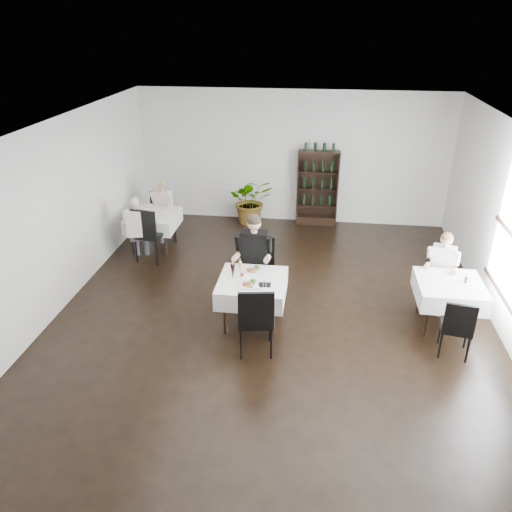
{
  "coord_description": "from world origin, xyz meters",
  "views": [
    {
      "loc": [
        0.64,
        -6.65,
        4.43
      ],
      "look_at": [
        -0.27,
        0.2,
        1.08
      ],
      "focal_mm": 35.0,
      "sensor_mm": 36.0,
      "label": 1
    }
  ],
  "objects_px": {
    "potted_tree": "(251,200)",
    "diner_main": "(253,254)",
    "main_table": "(252,288)",
    "wine_shelf": "(317,189)"
  },
  "relations": [
    {
      "from": "main_table",
      "to": "potted_tree",
      "type": "distance_m",
      "value": 4.24
    },
    {
      "from": "potted_tree",
      "to": "diner_main",
      "type": "distance_m",
      "value": 3.69
    },
    {
      "from": "wine_shelf",
      "to": "diner_main",
      "type": "height_order",
      "value": "wine_shelf"
    },
    {
      "from": "potted_tree",
      "to": "diner_main",
      "type": "height_order",
      "value": "diner_main"
    },
    {
      "from": "wine_shelf",
      "to": "diner_main",
      "type": "distance_m",
      "value": 3.87
    },
    {
      "from": "diner_main",
      "to": "main_table",
      "type": "bearing_deg",
      "value": -83.99
    },
    {
      "from": "wine_shelf",
      "to": "diner_main",
      "type": "bearing_deg",
      "value": -104.39
    },
    {
      "from": "wine_shelf",
      "to": "potted_tree",
      "type": "xyz_separation_m",
      "value": [
        -1.51,
        -0.11,
        -0.3
      ]
    },
    {
      "from": "wine_shelf",
      "to": "potted_tree",
      "type": "bearing_deg",
      "value": -175.67
    },
    {
      "from": "potted_tree",
      "to": "diner_main",
      "type": "bearing_deg",
      "value": -81.38
    }
  ]
}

